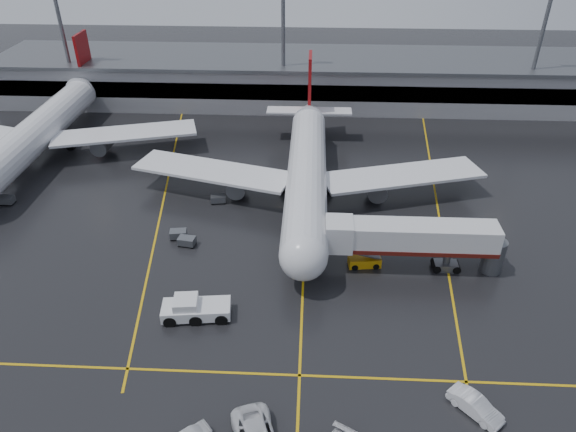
{
  "coord_description": "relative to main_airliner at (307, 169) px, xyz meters",
  "views": [
    {
      "loc": [
        0.52,
        -53.63,
        37.01
      ],
      "look_at": [
        -2.0,
        -2.0,
        4.0
      ],
      "focal_mm": 32.73,
      "sensor_mm": 36.0,
      "label": 1
    }
  ],
  "objects": [
    {
      "name": "ground",
      "position": [
        0.0,
        -9.7,
        -4.21
      ],
      "size": [
        220.0,
        220.0,
        0.0
      ],
      "primitive_type": "plane",
      "color": "black",
      "rests_on": "ground"
    },
    {
      "name": "terminal",
      "position": [
        0.0,
        38.23,
        0.11
      ],
      "size": [
        122.0,
        19.0,
        8.6
      ],
      "color": "gray",
      "rests_on": "ground"
    },
    {
      "name": "baggage_cart_b",
      "position": [
        -15.48,
        -11.14,
        -3.58
      ],
      "size": [
        2.16,
        1.56,
        1.12
      ],
      "color": "#595B60",
      "rests_on": "ground"
    },
    {
      "name": "apron_line_left",
      "position": [
        -20.0,
        0.3,
        -4.2
      ],
      "size": [
        9.99,
        69.35,
        0.02
      ],
      "primitive_type": "cube",
      "rotation": [
        0.0,
        0.0,
        0.14
      ],
      "color": "gold",
      "rests_on": "ground"
    },
    {
      "name": "pushback_tractor",
      "position": [
        -10.75,
        -24.68,
        -3.24
      ],
      "size": [
        7.05,
        3.58,
        2.43
      ],
      "color": "silver",
      "rests_on": "ground"
    },
    {
      "name": "apron_line_right",
      "position": [
        18.0,
        0.3,
        -4.2
      ],
      "size": [
        7.57,
        69.64,
        0.02
      ],
      "primitive_type": "cube",
      "rotation": [
        0.0,
        0.0,
        -0.1
      ],
      "color": "gold",
      "rests_on": "ground"
    },
    {
      "name": "baggage_cart_e",
      "position": [
        -40.65,
        -4.19,
        -3.58
      ],
      "size": [
        2.04,
        1.37,
        1.12
      ],
      "color": "#595B60",
      "rests_on": "ground"
    },
    {
      "name": "belt_loader",
      "position": [
        6.9,
        -15.48,
        -3.64
      ],
      "size": [
        3.8,
        2.08,
        2.31
      ],
      "color": "#CF8D0B",
      "rests_on": "ground"
    },
    {
      "name": "apron_line_centre",
      "position": [
        0.0,
        -9.7,
        -4.2
      ],
      "size": [
        0.25,
        90.0,
        0.02
      ],
      "primitive_type": "cube",
      "color": "gold",
      "rests_on": "ground"
    },
    {
      "name": "jet_bridge",
      "position": [
        11.87,
        -15.7,
        -0.28
      ],
      "size": [
        19.9,
        3.4,
        6.05
      ],
      "color": "silver",
      "rests_on": "ground"
    },
    {
      "name": "second_airliner",
      "position": [
        -42.0,
        12.0,
        0.0
      ],
      "size": [
        48.8,
        45.6,
        14.1
      ],
      "color": "silver",
      "rests_on": "ground"
    },
    {
      "name": "light_mast_right",
      "position": [
        40.0,
        32.3,
        10.27
      ],
      "size": [
        3.0,
        1.2,
        25.45
      ],
      "color": "#595B60",
      "rests_on": "ground"
    },
    {
      "name": "baggage_cart_a",
      "position": [
        -14.13,
        -12.56,
        -3.58
      ],
      "size": [
        2.18,
        1.6,
        1.12
      ],
      "color": "#595B60",
      "rests_on": "ground"
    },
    {
      "name": "baggage_cart_c",
      "position": [
        -11.96,
        -2.46,
        -3.58
      ],
      "size": [
        2.18,
        1.6,
        1.12
      ],
      "color": "#595B60",
      "rests_on": "ground"
    },
    {
      "name": "main_airliner",
      "position": [
        0.0,
        0.0,
        0.0
      ],
      "size": [
        48.8,
        45.6,
        14.1
      ],
      "color": "silver",
      "rests_on": "ground"
    },
    {
      "name": "light_mast_mid",
      "position": [
        -5.0,
        32.3,
        10.27
      ],
      "size": [
        3.0,
        1.2,
        25.45
      ],
      "color": "#595B60",
      "rests_on": "ground"
    },
    {
      "name": "light_mast_left",
      "position": [
        -45.0,
        32.3,
        10.27
      ],
      "size": [
        3.0,
        1.2,
        25.45
      ],
      "color": "#595B60",
      "rests_on": "ground"
    },
    {
      "name": "apron_line_stop",
      "position": [
        0.0,
        -31.7,
        -4.2
      ],
      "size": [
        60.0,
        0.25,
        0.02
      ],
      "primitive_type": "cube",
      "color": "gold",
      "rests_on": "ground"
    },
    {
      "name": "service_van_c",
      "position": [
        14.51,
        -34.8,
        -3.44
      ],
      "size": [
        4.36,
        4.57,
        1.54
      ],
      "primitive_type": "imported",
      "rotation": [
        0.0,
        0.0,
        0.74
      ],
      "color": "silver",
      "rests_on": "ground"
    }
  ]
}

